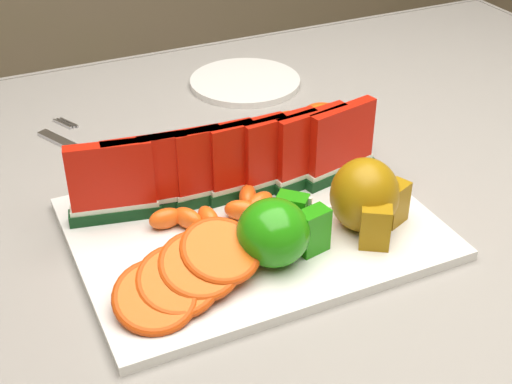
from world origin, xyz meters
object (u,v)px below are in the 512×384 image
at_px(fork, 78,148).
at_px(platter, 253,228).
at_px(side_plate, 245,82).
at_px(apple_cluster, 279,231).
at_px(pear_cluster, 367,198).

bearing_deg(fork, platter, -63.80).
relative_size(platter, side_plate, 2.07).
relative_size(apple_cluster, pear_cluster, 1.10).
distance_m(apple_cluster, pear_cluster, 0.11).
relative_size(pear_cluster, side_plate, 0.54).
height_order(platter, side_plate, platter).
bearing_deg(side_plate, apple_cluster, -109.90).
xyz_separation_m(pear_cluster, side_plate, (0.05, 0.43, -0.05)).
bearing_deg(side_plate, pear_cluster, -96.04).
distance_m(pear_cluster, fork, 0.42).
bearing_deg(fork, side_plate, 18.25).
xyz_separation_m(platter, apple_cluster, (-0.00, -0.06, 0.04)).
distance_m(platter, apple_cluster, 0.08).
bearing_deg(platter, apple_cluster, -90.00).
height_order(apple_cluster, side_plate, apple_cluster).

